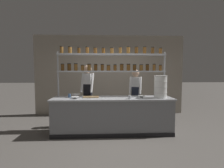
# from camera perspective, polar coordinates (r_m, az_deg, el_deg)

# --- Properties ---
(ground_plane) EXTENTS (40.00, 40.00, 0.00)m
(ground_plane) POSITION_cam_1_polar(r_m,az_deg,el_deg) (4.71, 0.16, -15.59)
(ground_plane) COLOR #5B5651
(back_wall) EXTENTS (5.46, 0.12, 2.90)m
(back_wall) POSITION_cam_1_polar(r_m,az_deg,el_deg) (6.49, -0.75, 2.92)
(back_wall) COLOR #9E9384
(back_wall) RESTS_ON ground_plane
(prep_counter) EXTENTS (3.06, 0.76, 0.92)m
(prep_counter) POSITION_cam_1_polar(r_m,az_deg,el_deg) (4.57, 0.16, -10.17)
(prep_counter) COLOR gray
(prep_counter) RESTS_ON ground_plane
(spice_shelf_unit) EXTENTS (2.94, 0.28, 2.26)m
(spice_shelf_unit) POSITION_cam_1_polar(r_m,az_deg,el_deg) (4.76, -0.20, 6.62)
(spice_shelf_unit) COLOR #ADAFB5
(spice_shelf_unit) RESTS_ON ground_plane
(chef_left) EXTENTS (0.41, 0.34, 1.77)m
(chef_left) POSITION_cam_1_polar(r_m,az_deg,el_deg) (5.10, -7.90, -2.15)
(chef_left) COLOR black
(chef_left) RESTS_ON ground_plane
(chef_center) EXTENTS (0.42, 0.35, 1.64)m
(chef_center) POSITION_cam_1_polar(r_m,az_deg,el_deg) (5.27, 7.68, -2.95)
(chef_center) COLOR black
(chef_center) RESTS_ON ground_plane
(container_stack) EXTENTS (0.33, 0.33, 0.57)m
(container_stack) POSITION_cam_1_polar(r_m,az_deg,el_deg) (4.57, 15.55, -0.86)
(container_stack) COLOR white
(container_stack) RESTS_ON prep_counter
(cutting_board) EXTENTS (0.40, 0.26, 0.02)m
(cutting_board) POSITION_cam_1_polar(r_m,az_deg,el_deg) (4.57, -6.85, -4.16)
(cutting_board) COLOR #A88456
(cutting_board) RESTS_ON prep_counter
(prep_bowl_near_left) EXTENTS (0.19, 0.19, 0.05)m
(prep_bowl_near_left) POSITION_cam_1_polar(r_m,az_deg,el_deg) (4.40, -11.88, -4.37)
(prep_bowl_near_left) COLOR white
(prep_bowl_near_left) RESTS_ON prep_counter
(prep_bowl_center_front) EXTENTS (0.17, 0.17, 0.05)m
(prep_bowl_center_front) POSITION_cam_1_polar(r_m,az_deg,el_deg) (4.57, 9.56, -4.04)
(prep_bowl_center_front) COLOR silver
(prep_bowl_center_front) RESTS_ON prep_counter
(prep_bowl_center_back) EXTENTS (0.25, 0.25, 0.07)m
(prep_bowl_center_back) POSITION_cam_1_polar(r_m,az_deg,el_deg) (4.76, -11.71, -3.63)
(prep_bowl_center_back) COLOR white
(prep_bowl_center_back) RESTS_ON prep_counter
(serving_cup_front) EXTENTS (0.07, 0.07, 0.10)m
(serving_cup_front) POSITION_cam_1_polar(r_m,az_deg,el_deg) (4.61, -13.72, -3.73)
(serving_cup_front) COLOR #334C70
(serving_cup_front) RESTS_ON prep_counter
(serving_cup_by_board) EXTENTS (0.07, 0.07, 0.09)m
(serving_cup_by_board) POSITION_cam_1_polar(r_m,az_deg,el_deg) (4.29, 5.81, -4.24)
(serving_cup_by_board) COLOR #B2B7BC
(serving_cup_by_board) RESTS_ON prep_counter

